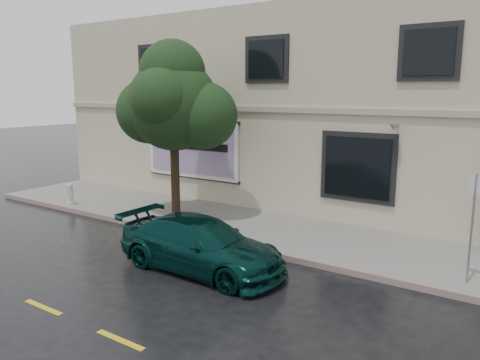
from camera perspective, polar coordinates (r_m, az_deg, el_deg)
The scene contains 10 objects.
ground at distance 12.35m, azimuth -9.02°, elevation -9.18°, with size 90.00×90.00×0.00m, color black.
sidewalk at distance 14.74m, azimuth -0.36°, elevation -5.42°, with size 20.00×3.50×0.15m, color gray.
curb at distance 13.39m, azimuth -4.63°, elevation -7.14°, with size 20.00×0.18×0.16m, color gray.
road_marking at distance 10.28m, azimuth -22.84°, elevation -14.10°, with size 19.00×0.12×0.01m, color gold.
building at distance 19.18m, azimuth 9.48°, elevation 8.57°, with size 20.00×8.12×7.00m.
billboard at distance 17.55m, azimuth -5.94°, elevation 3.73°, with size 4.30×0.16×2.20m.
car at distance 11.17m, azimuth -4.81°, elevation -7.85°, with size 1.89×4.28×1.25m, color #072E2C.
street_tree at distance 14.81m, azimuth -8.13°, elevation 8.99°, with size 2.84×2.84×5.04m.
fire_hydrant at distance 17.97m, azimuth -20.00°, elevation -1.62°, with size 0.32×0.30×0.79m.
sign_pole at distance 10.92m, azimuth 26.51°, elevation -4.15°, with size 0.29×0.09×2.36m.
Camera 1 is at (8.00, -8.43, 4.18)m, focal length 35.00 mm.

